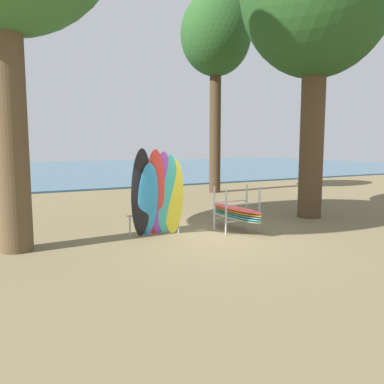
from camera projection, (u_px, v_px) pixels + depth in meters
name	position (u px, v px, depth m)	size (l,w,h in m)	color
ground_plane	(209.00, 238.00, 10.15)	(80.00, 80.00, 0.00)	brown
lake_water	(45.00, 170.00, 36.33)	(80.00, 36.00, 0.10)	#38607A
tree_mid_behind	(216.00, 38.00, 18.96)	(3.43, 3.43, 9.67)	#42301E
leaning_board_pile	(157.00, 196.00, 10.13)	(1.50, 0.85, 2.32)	black
board_storage_rack	(236.00, 212.00, 10.90)	(1.15, 2.13, 1.25)	#9EA0A5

